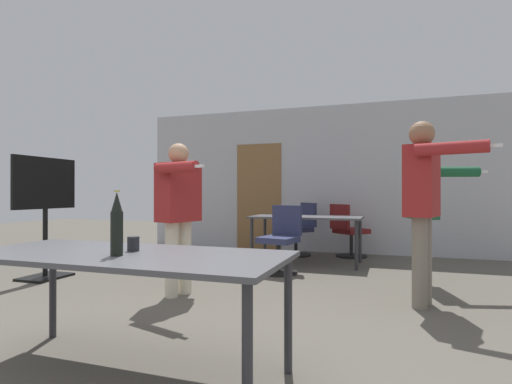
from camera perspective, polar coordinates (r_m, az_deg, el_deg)
name	(u,v)px	position (r m, az deg, el deg)	size (l,w,h in m)	color
back_wall	(314,179)	(7.56, 8.29, 1.78)	(6.79, 0.12, 2.71)	#BCBCC1
conference_table_near	(124,263)	(2.53, -18.33, -9.60)	(1.95, 0.84, 0.73)	#4C4C51
conference_table_far	(306,221)	(6.26, 7.22, -4.08)	(1.69, 0.78, 0.73)	#4C4C51
tv_screen	(45,206)	(5.78, -27.90, -1.74)	(0.44, 0.95, 1.55)	black
person_center_tall	(424,195)	(4.15, 22.82, -0.37)	(0.77, 0.81, 1.78)	slate
person_far_watching	(179,204)	(4.33, -10.89, -1.76)	(0.71, 0.80, 1.62)	beige
person_near_casual	(423,204)	(5.20, 22.69, -1.58)	(0.87, 0.67, 1.61)	beige
office_chair_side_rolled	(300,231)	(7.07, 6.24, -5.54)	(0.69, 0.68, 0.92)	black
office_chair_far_left	(348,233)	(6.98, 13.00, -5.70)	(0.68, 0.69, 0.90)	black
office_chair_near_pushed	(281,241)	(5.52, 3.57, -7.06)	(0.55, 0.60, 0.92)	black
beer_bottle	(117,225)	(2.40, -19.27, -4.46)	(0.07, 0.07, 0.37)	black
drink_cup	(133,244)	(2.57, -17.13, -7.09)	(0.07, 0.07, 0.09)	#232328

